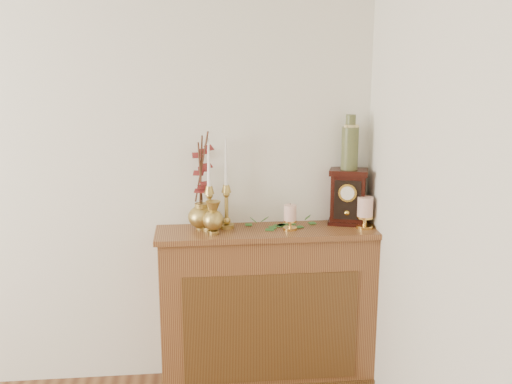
{
  "coord_description": "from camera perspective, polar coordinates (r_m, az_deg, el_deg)",
  "views": [
    {
      "loc": [
        1.01,
        -1.06,
        1.87
      ],
      "look_at": [
        1.33,
        2.05,
        1.15
      ],
      "focal_mm": 42.0,
      "sensor_mm": 36.0,
      "label": 1
    }
  ],
  "objects": [
    {
      "name": "mantel_clock",
      "position": [
        3.43,
        8.76,
        -0.49
      ],
      "size": [
        0.25,
        0.21,
        0.32
      ],
      "rotation": [
        0.0,
        0.0,
        -0.31
      ],
      "color": "black",
      "rests_on": "console_shelf"
    },
    {
      "name": "candlestick_left",
      "position": [
        3.27,
        -4.46,
        -0.84
      ],
      "size": [
        0.08,
        0.08,
        0.51
      ],
      "rotation": [
        0.0,
        0.0,
        -0.07
      ],
      "color": "tan",
      "rests_on": "console_shelf"
    },
    {
      "name": "candlestick_center",
      "position": [
        3.31,
        -2.84,
        -0.7
      ],
      "size": [
        0.08,
        0.08,
        0.5
      ],
      "rotation": [
        0.0,
        0.0,
        -0.16
      ],
      "color": "tan",
      "rests_on": "console_shelf"
    },
    {
      "name": "bud_vase",
      "position": [
        3.22,
        -4.09,
        -2.48
      ],
      "size": [
        0.11,
        0.11,
        0.18
      ],
      "rotation": [
        0.0,
        0.0,
        0.38
      ],
      "color": "tan",
      "rests_on": "console_shelf"
    },
    {
      "name": "ivy_garland",
      "position": [
        3.33,
        1.79,
        -3.26
      ],
      "size": [
        0.42,
        0.18,
        0.08
      ],
      "rotation": [
        0.0,
        0.0,
        -0.03
      ],
      "color": "#2E6426",
      "rests_on": "console_shelf"
    },
    {
      "name": "ceramic_vase",
      "position": [
        3.38,
        8.93,
        4.45
      ],
      "size": [
        0.09,
        0.09,
        0.31
      ],
      "rotation": [
        0.0,
        0.0,
        -0.31
      ],
      "color": "#1C382A",
      "rests_on": "mantel_clock"
    },
    {
      "name": "pillar_candle_left",
      "position": [
        3.3,
        3.27,
        -2.29
      ],
      "size": [
        0.08,
        0.08,
        0.15
      ],
      "rotation": [
        0.0,
        0.0,
        -0.21
      ],
      "color": "#E2AD4F",
      "rests_on": "console_shelf"
    },
    {
      "name": "pillar_candle_right",
      "position": [
        3.38,
        10.35,
        -1.77
      ],
      "size": [
        0.1,
        0.1,
        0.19
      ],
      "rotation": [
        0.0,
        0.0,
        0.05
      ],
      "color": "#E2AD4F",
      "rests_on": "console_shelf"
    },
    {
      "name": "console_shelf",
      "position": [
        3.49,
        1.1,
        -11.34
      ],
      "size": [
        1.24,
        0.34,
        0.93
      ],
      "color": "brown",
      "rests_on": "ground"
    },
    {
      "name": "ginger_jar",
      "position": [
        3.32,
        -5.13,
        0.76
      ],
      "size": [
        0.22,
        0.24,
        0.55
      ],
      "rotation": [
        0.0,
        0.0,
        0.18
      ],
      "color": "tan",
      "rests_on": "console_shelf"
    }
  ]
}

